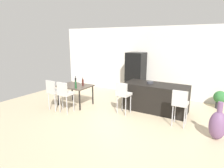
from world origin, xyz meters
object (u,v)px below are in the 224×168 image
object	(u,v)px
bar_chair_middle	(180,102)
fruit_bowl	(150,83)
wine_glass_left	(80,80)
floor_vase	(218,125)
wine_bottle_middle	(76,85)
wine_bottle_far	(83,82)
wine_bottle_right	(76,81)
refrigerator	(136,74)
dining_chair_near	(53,90)
dining_chair_far	(65,92)
kitchen_island	(155,97)
bar_chair_left	(123,93)
potted_plant	(220,98)
dining_table	(75,87)

from	to	relation	value
bar_chair_middle	fruit_bowl	size ratio (longest dim) A/B	4.76
wine_glass_left	floor_vase	xyz separation A→B (m)	(4.70, -0.51, -0.49)
wine_bottle_middle	wine_bottle_far	xyz separation A→B (m)	(-0.05, 0.44, 0.01)
wine_bottle_middle	wine_bottle_right	distance (m)	0.58
wine_glass_left	refrigerator	xyz separation A→B (m)	(1.42, 1.94, 0.06)
dining_chair_near	refrigerator	size ratio (longest dim) A/B	0.57
dining_chair_far	floor_vase	size ratio (longest dim) A/B	1.11
kitchen_island	fruit_bowl	world-z (taller)	fruit_bowl
dining_chair_near	wine_bottle_middle	bearing A→B (deg)	39.22
bar_chair_middle	fruit_bowl	distance (m)	1.46
dining_chair_near	wine_glass_left	world-z (taller)	dining_chair_near
bar_chair_middle	kitchen_island	bearing A→B (deg)	139.33
bar_chair_left	wine_bottle_right	xyz separation A→B (m)	(-1.99, 0.00, 0.17)
wine_glass_left	bar_chair_left	bearing A→B (deg)	-7.28
dining_chair_near	floor_vase	size ratio (longest dim) A/B	1.11
wine_glass_left	refrigerator	size ratio (longest dim) A/B	0.09
dining_chair_near	fruit_bowl	xyz separation A→B (m)	(2.77, 1.73, 0.26)
dining_chair_far	wine_glass_left	distance (m)	1.21
bar_chair_left	potted_plant	xyz separation A→B (m)	(2.68, 2.19, -0.32)
dining_table	fruit_bowl	bearing A→B (deg)	20.46
refrigerator	kitchen_island	bearing A→B (deg)	-45.22
bar_chair_middle	wine_bottle_far	distance (m)	3.42
bar_chair_left	floor_vase	distance (m)	2.76
potted_plant	refrigerator	bearing A→B (deg)	179.82
wine_bottle_middle	floor_vase	bearing A→B (deg)	2.31
kitchen_island	bar_chair_left	bearing A→B (deg)	-133.62
dining_chair_near	dining_chair_far	world-z (taller)	same
dining_chair_far	kitchen_island	bearing A→B (deg)	35.32
refrigerator	wine_bottle_far	bearing A→B (deg)	-116.60
bar_chair_left	dining_table	distance (m)	1.92
dining_chair_far	refrigerator	size ratio (longest dim) A/B	0.57
dining_table	dining_chair_near	distance (m)	0.84
potted_plant	fruit_bowl	bearing A→B (deg)	-146.91
floor_vase	potted_plant	distance (m)	2.45
bar_chair_left	wine_bottle_far	size ratio (longest dim) A/B	3.56
potted_plant	bar_chair_middle	bearing A→B (deg)	-112.59
dining_chair_near	dining_table	bearing A→B (deg)	71.91
bar_chair_left	wine_bottle_far	distance (m)	1.66
bar_chair_middle	dining_chair_near	world-z (taller)	same
wine_bottle_far	wine_glass_left	xyz separation A→B (m)	(-0.32, 0.25, 0.00)
potted_plant	floor_vase	bearing A→B (deg)	-88.81
kitchen_island	dining_chair_near	xyz separation A→B (m)	(-2.98, -1.74, 0.24)
dining_chair_near	wine_bottle_far	size ratio (longest dim) A/B	3.56
kitchen_island	wine_bottle_far	bearing A→B (deg)	-161.25
wine_bottle_right	kitchen_island	bearing A→B (deg)	16.67
refrigerator	potted_plant	xyz separation A→B (m)	(3.23, -0.01, -0.55)
bar_chair_middle	dining_chair_far	bearing A→B (deg)	-165.20
wine_bottle_middle	fruit_bowl	xyz separation A→B (m)	(2.19, 1.26, 0.10)
dining_chair_far	refrigerator	bearing A→B (deg)	70.33
potted_plant	bar_chair_left	bearing A→B (deg)	-140.78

